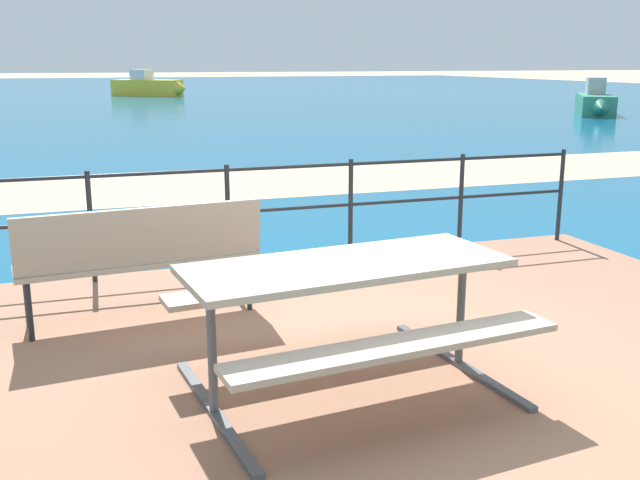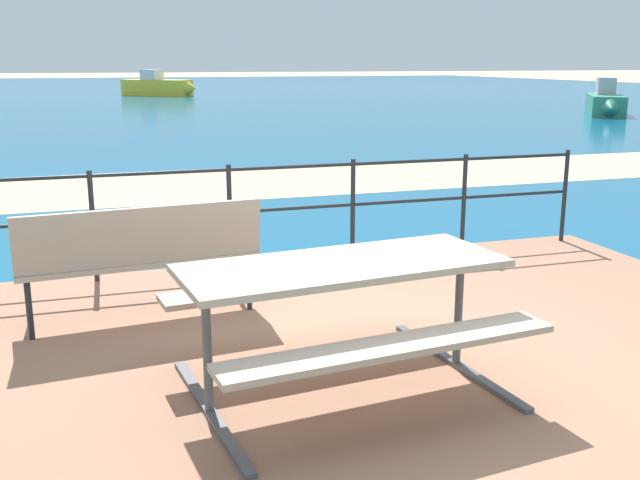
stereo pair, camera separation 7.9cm
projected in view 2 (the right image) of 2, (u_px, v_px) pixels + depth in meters
The scene contains 9 objects.
ground_plane at pixel (396, 369), 4.68m from camera, with size 240.00×240.00×0.00m, color tan.
patio_paving at pixel (396, 365), 4.68m from camera, with size 6.40×5.20×0.06m, color #996B51.
sea_water at pixel (112, 95), 41.64m from camera, with size 90.00×90.00×0.01m, color #145B84.
beach_strip at pixel (207, 186), 11.50m from camera, with size 54.00×2.87×0.01m, color tan.
picnic_table at pixel (343, 291), 4.13m from camera, with size 1.96×1.59×0.76m.
park_bench at pixel (141, 251), 5.26m from camera, with size 1.76×0.58×0.87m.
railing_fence at pixel (293, 200), 6.74m from camera, with size 5.94×0.04×0.96m.
boat_near at pixel (159, 87), 40.33m from camera, with size 4.05×3.45×1.42m.
boat_far at pixel (605, 103), 26.37m from camera, with size 3.02×3.93×1.31m.
Camera 2 is at (-1.80, -3.99, 1.92)m, focal length 41.17 mm.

